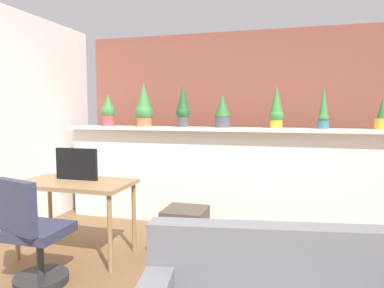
{
  "coord_description": "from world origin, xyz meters",
  "views": [
    {
      "loc": [
        0.75,
        -2.26,
        1.45
      ],
      "look_at": [
        -0.17,
        1.03,
        1.12
      ],
      "focal_mm": 33.01,
      "sensor_mm": 36.0,
      "label": 1
    }
  ],
  "objects_px": {
    "potted_plant_2": "(183,107)",
    "side_cube_shelf": "(185,234)",
    "potted_plant_6": "(382,115)",
    "potted_plant_0": "(108,110)",
    "desk": "(76,190)",
    "tv_monitor": "(77,164)",
    "potted_plant_5": "(323,111)",
    "potted_plant_3": "(222,111)",
    "potted_plant_1": "(144,107)",
    "office_chair": "(33,240)",
    "potted_plant_4": "(276,109)"
  },
  "relations": [
    {
      "from": "potted_plant_5",
      "to": "side_cube_shelf",
      "type": "xyz_separation_m",
      "value": [
        -1.31,
        -1.06,
        -1.19
      ]
    },
    {
      "from": "potted_plant_5",
      "to": "potted_plant_2",
      "type": "bearing_deg",
      "value": -179.35
    },
    {
      "from": "potted_plant_1",
      "to": "potted_plant_6",
      "type": "bearing_deg",
      "value": 0.82
    },
    {
      "from": "side_cube_shelf",
      "to": "potted_plant_3",
      "type": "bearing_deg",
      "value": 81.83
    },
    {
      "from": "potted_plant_5",
      "to": "potted_plant_0",
      "type": "bearing_deg",
      "value": 179.99
    },
    {
      "from": "potted_plant_5",
      "to": "side_cube_shelf",
      "type": "relative_size",
      "value": 0.97
    },
    {
      "from": "potted_plant_1",
      "to": "potted_plant_2",
      "type": "height_order",
      "value": "potted_plant_1"
    },
    {
      "from": "potted_plant_2",
      "to": "tv_monitor",
      "type": "height_order",
      "value": "potted_plant_2"
    },
    {
      "from": "potted_plant_1",
      "to": "office_chair",
      "type": "bearing_deg",
      "value": -95.29
    },
    {
      "from": "potted_plant_1",
      "to": "desk",
      "type": "height_order",
      "value": "potted_plant_1"
    },
    {
      "from": "potted_plant_3",
      "to": "potted_plant_5",
      "type": "distance_m",
      "value": 1.16
    },
    {
      "from": "potted_plant_0",
      "to": "tv_monitor",
      "type": "relative_size",
      "value": 0.92
    },
    {
      "from": "tv_monitor",
      "to": "potted_plant_2",
      "type": "bearing_deg",
      "value": 56.77
    },
    {
      "from": "potted_plant_1",
      "to": "tv_monitor",
      "type": "xyz_separation_m",
      "value": [
        -0.23,
        -1.16,
        -0.58
      ]
    },
    {
      "from": "potted_plant_0",
      "to": "desk",
      "type": "xyz_separation_m",
      "value": [
        0.32,
        -1.26,
        -0.78
      ]
    },
    {
      "from": "potted_plant_6",
      "to": "office_chair",
      "type": "relative_size",
      "value": 0.39
    },
    {
      "from": "potted_plant_4",
      "to": "office_chair",
      "type": "height_order",
      "value": "potted_plant_4"
    },
    {
      "from": "side_cube_shelf",
      "to": "potted_plant_6",
      "type": "bearing_deg",
      "value": 29.46
    },
    {
      "from": "potted_plant_0",
      "to": "potted_plant_6",
      "type": "xyz_separation_m",
      "value": [
        3.3,
        0.02,
        -0.06
      ]
    },
    {
      "from": "potted_plant_2",
      "to": "side_cube_shelf",
      "type": "xyz_separation_m",
      "value": [
        0.34,
        -1.04,
        -1.24
      ]
    },
    {
      "from": "potted_plant_0",
      "to": "potted_plant_5",
      "type": "bearing_deg",
      "value": -0.01
    },
    {
      "from": "potted_plant_3",
      "to": "potted_plant_6",
      "type": "height_order",
      "value": "potted_plant_3"
    },
    {
      "from": "potted_plant_0",
      "to": "potted_plant_3",
      "type": "height_order",
      "value": "potted_plant_0"
    },
    {
      "from": "potted_plant_0",
      "to": "desk",
      "type": "height_order",
      "value": "potted_plant_0"
    },
    {
      "from": "potted_plant_5",
      "to": "office_chair",
      "type": "relative_size",
      "value": 0.53
    },
    {
      "from": "potted_plant_6",
      "to": "potted_plant_4",
      "type": "bearing_deg",
      "value": -179.02
    },
    {
      "from": "potted_plant_5",
      "to": "tv_monitor",
      "type": "height_order",
      "value": "potted_plant_5"
    },
    {
      "from": "potted_plant_1",
      "to": "potted_plant_5",
      "type": "distance_m",
      "value": 2.17
    },
    {
      "from": "potted_plant_5",
      "to": "tv_monitor",
      "type": "distance_m",
      "value": 2.73
    },
    {
      "from": "potted_plant_1",
      "to": "potted_plant_4",
      "type": "relative_size",
      "value": 1.13
    },
    {
      "from": "potted_plant_0",
      "to": "side_cube_shelf",
      "type": "xyz_separation_m",
      "value": [
        1.38,
        -1.06,
        -1.2
      ]
    },
    {
      "from": "potted_plant_0",
      "to": "tv_monitor",
      "type": "bearing_deg",
      "value": -76.39
    },
    {
      "from": "potted_plant_2",
      "to": "potted_plant_0",
      "type": "bearing_deg",
      "value": 178.94
    },
    {
      "from": "potted_plant_0",
      "to": "desk",
      "type": "distance_m",
      "value": 1.52
    },
    {
      "from": "tv_monitor",
      "to": "office_chair",
      "type": "height_order",
      "value": "tv_monitor"
    },
    {
      "from": "desk",
      "to": "potted_plant_1",
      "type": "bearing_deg",
      "value": 80.99
    },
    {
      "from": "potted_plant_0",
      "to": "tv_monitor",
      "type": "distance_m",
      "value": 1.33
    },
    {
      "from": "potted_plant_2",
      "to": "tv_monitor",
      "type": "distance_m",
      "value": 1.5
    },
    {
      "from": "potted_plant_0",
      "to": "potted_plant_5",
      "type": "xyz_separation_m",
      "value": [
        2.69,
        -0.0,
        -0.01
      ]
    },
    {
      "from": "potted_plant_3",
      "to": "tv_monitor",
      "type": "height_order",
      "value": "potted_plant_3"
    },
    {
      "from": "potted_plant_2",
      "to": "office_chair",
      "type": "xyz_separation_m",
      "value": [
        -0.7,
        -1.88,
        -1.1
      ]
    },
    {
      "from": "potted_plant_2",
      "to": "side_cube_shelf",
      "type": "relative_size",
      "value": 1.07
    },
    {
      "from": "tv_monitor",
      "to": "potted_plant_0",
      "type": "bearing_deg",
      "value": 103.61
    },
    {
      "from": "potted_plant_2",
      "to": "potted_plant_3",
      "type": "distance_m",
      "value": 0.5
    },
    {
      "from": "potted_plant_3",
      "to": "potted_plant_6",
      "type": "bearing_deg",
      "value": 0.33
    },
    {
      "from": "potted_plant_3",
      "to": "potted_plant_2",
      "type": "bearing_deg",
      "value": -176.1
    },
    {
      "from": "potted_plant_0",
      "to": "desk",
      "type": "bearing_deg",
      "value": -75.63
    },
    {
      "from": "potted_plant_1",
      "to": "office_chair",
      "type": "height_order",
      "value": "potted_plant_1"
    },
    {
      "from": "potted_plant_2",
      "to": "potted_plant_6",
      "type": "distance_m",
      "value": 2.26
    },
    {
      "from": "potted_plant_1",
      "to": "potted_plant_4",
      "type": "height_order",
      "value": "potted_plant_1"
    }
  ]
}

